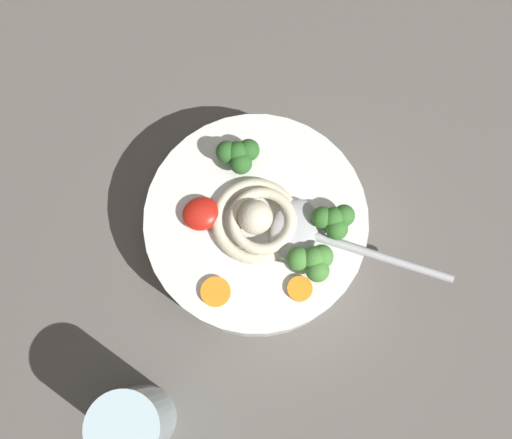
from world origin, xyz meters
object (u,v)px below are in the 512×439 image
at_px(soup_bowl, 256,226).
at_px(drinking_glass, 134,423).
at_px(noodle_pile, 257,220).
at_px(soup_spoon, 309,234).

height_order(soup_bowl, drinking_glass, drinking_glass).
bearing_deg(drinking_glass, soup_bowl, 42.66).
bearing_deg(noodle_pile, soup_spoon, -31.59).
xyz_separation_m(soup_bowl, soup_spoon, (0.04, -0.03, 0.04)).
bearing_deg(drinking_glass, soup_spoon, 30.12).
bearing_deg(soup_spoon, soup_bowl, -180.00).
bearing_deg(soup_spoon, noodle_pile, -177.02).
relative_size(noodle_pile, soup_spoon, 0.56).
xyz_separation_m(soup_bowl, noodle_pile, (0.00, -0.00, 0.04)).
height_order(soup_bowl, noodle_pile, noodle_pile).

